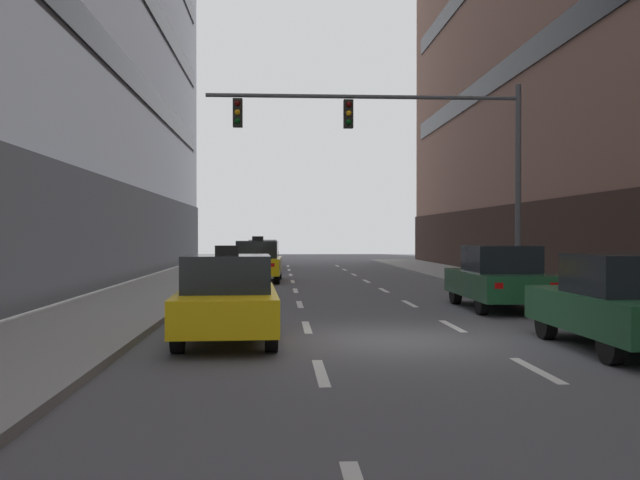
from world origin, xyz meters
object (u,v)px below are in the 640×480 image
at_px(traffic_signal_0, 410,142).
at_px(car_parked_2, 499,278).
at_px(taxi_driving_2, 227,299).
at_px(taxi_driving_1, 258,261).
at_px(car_parked_1, 622,303).
at_px(car_driving_0, 263,254).

bearing_deg(traffic_signal_0, car_parked_2, -55.68).
bearing_deg(taxi_driving_2, taxi_driving_1, 89.72).
bearing_deg(car_parked_1, taxi_driving_2, 168.00).
distance_m(taxi_driving_2, car_parked_1, 6.90).
height_order(car_parked_1, traffic_signal_0, traffic_signal_0).
bearing_deg(taxi_driving_1, traffic_signal_0, -61.43).
distance_m(car_parked_1, car_parked_2, 6.77).
height_order(taxi_driving_2, traffic_signal_0, traffic_signal_0).
height_order(car_parked_1, car_parked_2, car_parked_2).
relative_size(car_parked_1, traffic_signal_0, 0.46).
relative_size(car_parked_1, car_parked_2, 0.97).
bearing_deg(traffic_signal_0, car_driving_0, 102.74).
bearing_deg(taxi_driving_1, car_parked_2, -60.01).
distance_m(car_parked_1, traffic_signal_0, 10.46).
bearing_deg(car_driving_0, taxi_driving_1, -89.69).
distance_m(taxi_driving_1, taxi_driving_2, 16.88).
relative_size(taxi_driving_1, traffic_signal_0, 0.49).
relative_size(taxi_driving_1, car_parked_1, 1.06).
relative_size(taxi_driving_2, car_parked_2, 0.96).
distance_m(taxi_driving_1, car_parked_1, 19.49).
bearing_deg(car_driving_0, car_parked_2, -74.49).
height_order(car_driving_0, car_parked_1, car_driving_0).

